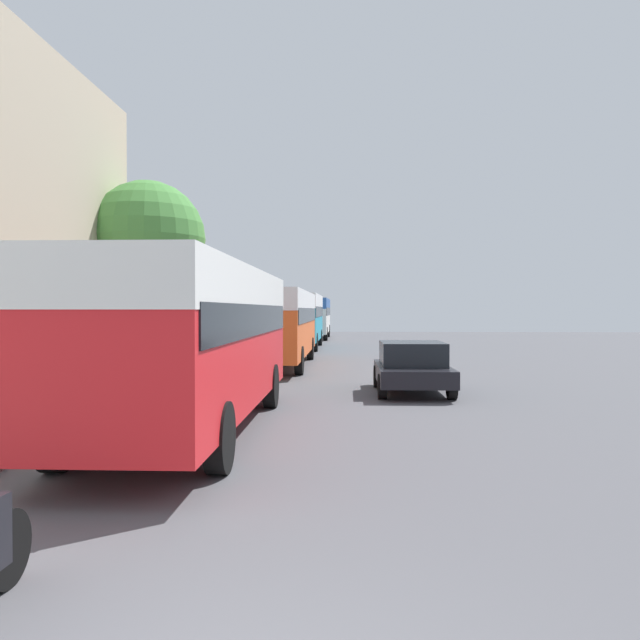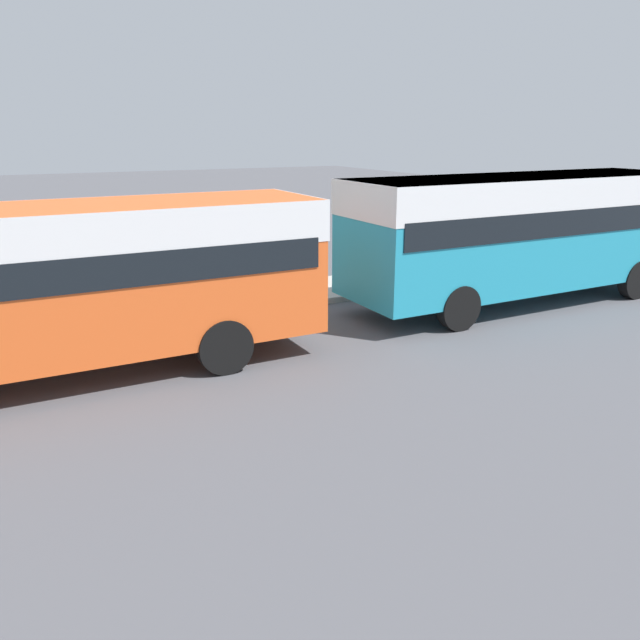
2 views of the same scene
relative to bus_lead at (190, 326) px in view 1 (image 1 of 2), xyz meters
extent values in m
cube|color=red|center=(0.00, 0.00, -0.20)|extent=(2.48, 9.34, 2.52)
cube|color=white|center=(0.00, 0.00, 0.68)|extent=(2.51, 9.38, 0.76)
cube|color=black|center=(0.00, 0.00, 0.11)|extent=(2.53, 8.96, 0.55)
cylinder|color=black|center=(-1.14, 2.89, -1.46)|extent=(0.28, 1.00, 1.00)
cylinder|color=black|center=(1.14, 2.89, -1.46)|extent=(0.28, 1.00, 1.00)
cylinder|color=black|center=(-1.14, -2.89, -1.46)|extent=(0.28, 1.00, 1.00)
cylinder|color=black|center=(1.14, -2.89, -1.46)|extent=(0.28, 1.00, 1.00)
cube|color=#EA5B23|center=(0.14, 13.36, -0.22)|extent=(2.43, 10.64, 2.47)
cube|color=white|center=(0.14, 13.36, 0.64)|extent=(2.45, 10.69, 0.74)
cube|color=black|center=(0.14, 13.36, 0.08)|extent=(2.48, 10.21, 0.54)
cylinder|color=black|center=(-0.98, 16.65, -1.46)|extent=(0.28, 1.00, 1.00)
cylinder|color=black|center=(1.25, 16.65, -1.46)|extent=(0.28, 1.00, 1.00)
cylinder|color=black|center=(-0.98, 10.06, -1.46)|extent=(0.28, 1.00, 1.00)
cylinder|color=black|center=(1.25, 10.06, -1.46)|extent=(0.28, 1.00, 1.00)
cube|color=teal|center=(0.01, 24.85, -0.15)|extent=(2.58, 9.30, 2.62)
cube|color=white|center=(0.01, 24.85, 0.77)|extent=(2.60, 9.34, 0.79)
cube|color=black|center=(0.01, 24.85, 0.18)|extent=(2.63, 8.92, 0.58)
cylinder|color=black|center=(-1.17, 27.73, -1.46)|extent=(0.28, 1.00, 1.00)
cylinder|color=black|center=(1.20, 27.73, -1.46)|extent=(0.28, 1.00, 1.00)
cylinder|color=black|center=(-1.17, 21.96, -1.46)|extent=(0.28, 1.00, 1.00)
cylinder|color=black|center=(1.20, 21.96, -1.46)|extent=(0.28, 1.00, 1.00)
cube|color=silver|center=(0.22, 36.71, -0.17)|extent=(2.50, 9.83, 2.59)
cube|color=#2D569E|center=(0.22, 36.71, 0.74)|extent=(2.52, 9.88, 0.78)
cube|color=black|center=(0.22, 36.71, 0.16)|extent=(2.55, 9.44, 0.57)
cylinder|color=black|center=(-0.93, 39.76, -1.46)|extent=(0.28, 1.00, 1.00)
cylinder|color=black|center=(1.37, 39.76, -1.46)|extent=(0.28, 1.00, 1.00)
cylinder|color=black|center=(-0.93, 33.66, -1.46)|extent=(0.28, 1.00, 1.00)
cylinder|color=black|center=(1.37, 33.66, -1.46)|extent=(0.28, 1.00, 1.00)
cylinder|color=black|center=(0.13, -6.45, -1.64)|extent=(0.10, 0.64, 0.64)
cube|color=black|center=(4.66, 5.55, -1.42)|extent=(1.89, 3.84, 0.44)
cube|color=black|center=(4.66, 5.55, -0.89)|extent=(1.67, 2.11, 0.62)
cylinder|color=black|center=(3.79, 6.74, -1.64)|extent=(0.22, 0.64, 0.64)
cylinder|color=black|center=(5.53, 6.74, -1.64)|extent=(0.22, 0.64, 0.64)
cylinder|color=black|center=(3.79, 4.36, -1.64)|extent=(0.22, 0.64, 0.64)
cylinder|color=black|center=(5.53, 4.36, -1.64)|extent=(0.22, 0.64, 0.64)
cylinder|color=#232838|center=(-2.81, 27.10, -1.38)|extent=(0.27, 0.27, 0.85)
cylinder|color=#33477F|center=(-2.81, 27.10, -0.60)|extent=(0.33, 0.33, 0.71)
sphere|color=tan|center=(-2.81, 27.10, -0.13)|extent=(0.23, 0.23, 0.23)
cylinder|color=#232838|center=(-2.82, 31.84, -1.41)|extent=(0.26, 0.26, 0.80)
cylinder|color=maroon|center=(-2.82, 31.84, -0.68)|extent=(0.33, 0.33, 0.67)
sphere|color=tan|center=(-2.82, 31.84, -0.23)|extent=(0.22, 0.22, 0.22)
cylinder|color=brown|center=(-3.16, 7.35, -0.33)|extent=(0.36, 0.36, 2.97)
sphere|color=#47893D|center=(-3.16, 7.35, 2.47)|extent=(3.48, 3.48, 3.48)
camera|label=1|loc=(2.89, -11.35, 0.30)|focal=35.00mm
camera|label=2|loc=(11.25, 13.32, 2.19)|focal=35.00mm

